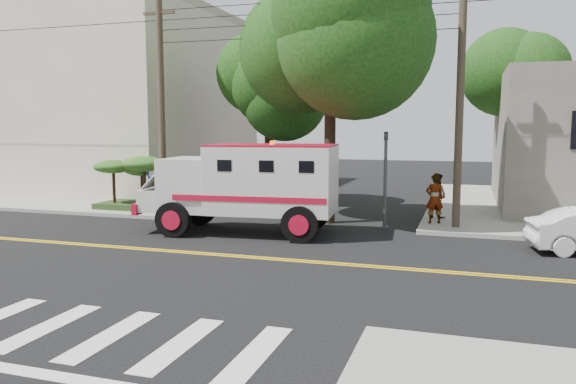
% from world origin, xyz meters
% --- Properties ---
extents(ground, '(100.00, 100.00, 0.00)m').
position_xyz_m(ground, '(0.00, 0.00, 0.00)').
color(ground, black).
rests_on(ground, ground).
extents(sidewalk_nw, '(17.00, 17.00, 0.15)m').
position_xyz_m(sidewalk_nw, '(-13.50, 13.50, 0.07)').
color(sidewalk_nw, gray).
rests_on(sidewalk_nw, ground).
extents(building_left, '(16.00, 14.00, 10.00)m').
position_xyz_m(building_left, '(-15.50, 15.00, 5.15)').
color(building_left, beige).
rests_on(building_left, sidewalk_nw).
extents(utility_pole_left, '(0.28, 0.28, 9.00)m').
position_xyz_m(utility_pole_left, '(-5.60, 6.00, 4.50)').
color(utility_pole_left, '#382D23').
rests_on(utility_pole_left, ground).
extents(utility_pole_right, '(0.28, 0.28, 9.00)m').
position_xyz_m(utility_pole_right, '(6.30, 6.20, 4.50)').
color(utility_pole_right, '#382D23').
rests_on(utility_pole_right, ground).
extents(tree_main, '(6.08, 5.70, 9.85)m').
position_xyz_m(tree_main, '(1.94, 6.21, 7.20)').
color(tree_main, black).
rests_on(tree_main, ground).
extents(tree_left, '(4.48, 4.20, 7.70)m').
position_xyz_m(tree_left, '(-2.68, 11.79, 5.73)').
color(tree_left, black).
rests_on(tree_left, ground).
extents(tree_right, '(4.80, 4.50, 8.20)m').
position_xyz_m(tree_right, '(8.84, 15.77, 6.09)').
color(tree_right, black).
rests_on(tree_right, ground).
extents(traffic_signal, '(0.15, 0.18, 3.60)m').
position_xyz_m(traffic_signal, '(3.80, 5.60, 2.23)').
color(traffic_signal, '#3F3F42').
rests_on(traffic_signal, ground).
extents(accessibility_sign, '(0.45, 0.10, 2.02)m').
position_xyz_m(accessibility_sign, '(-6.20, 6.17, 1.37)').
color(accessibility_sign, '#3F3F42').
rests_on(accessibility_sign, ground).
extents(palm_planter, '(3.52, 2.63, 2.36)m').
position_xyz_m(palm_planter, '(-7.44, 6.62, 1.65)').
color(palm_planter, '#1E3314').
rests_on(palm_planter, sidewalk_nw).
extents(armored_truck, '(7.16, 3.36, 3.16)m').
position_xyz_m(armored_truck, '(-0.73, 3.47, 1.80)').
color(armored_truck, silver).
rests_on(armored_truck, ground).
extents(pedestrian_a, '(0.80, 0.66, 1.87)m').
position_xyz_m(pedestrian_a, '(5.50, 6.74, 1.08)').
color(pedestrian_a, gray).
rests_on(pedestrian_a, sidewalk_ne).
extents(pedestrian_b, '(1.10, 1.07, 1.79)m').
position_xyz_m(pedestrian_b, '(5.50, 8.09, 1.04)').
color(pedestrian_b, gray).
rests_on(pedestrian_b, sidewalk_ne).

